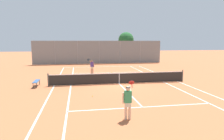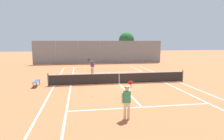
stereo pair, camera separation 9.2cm
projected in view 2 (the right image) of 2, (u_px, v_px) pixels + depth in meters
The scene contains 13 objects.
ground_plane at pixel (119, 84), 17.41m from camera, with size 120.00×120.00×0.00m, color #BC663D.
court_line_markings at pixel (119, 84), 17.41m from camera, with size 11.10×23.90×0.01m.
tennis_net at pixel (119, 78), 17.33m from camera, with size 12.00×0.10×1.07m.
player_near_side at pixel (127, 100), 9.30m from camera, with size 0.71×0.72×1.77m.
player_far_left at pixel (92, 66), 22.49m from camera, with size 0.83×0.69×1.77m.
loose_tennis_ball_0 at pixel (112, 72), 23.48m from camera, with size 0.07×0.07×0.07m, color #D1DB33.
loose_tennis_ball_2 at pixel (92, 96), 13.31m from camera, with size 0.07×0.07×0.07m, color #D1DB33.
loose_tennis_ball_3 at pixel (139, 75), 21.65m from camera, with size 0.07×0.07×0.07m, color #D1DB33.
loose_tennis_ball_4 at pixel (157, 78), 19.68m from camera, with size 0.07×0.07×0.07m, color #D1DB33.
loose_tennis_ball_5 at pixel (139, 73), 23.19m from camera, with size 0.07×0.07×0.07m, color #D1DB33.
courtside_bench at pixel (36, 81), 16.29m from camera, with size 0.36×1.50×0.47m.
back_fence at pixel (100, 52), 32.88m from camera, with size 21.22×0.08×3.78m.
tree_behind_left at pixel (126, 40), 36.40m from camera, with size 2.84×2.78×5.34m.
Camera 2 is at (-3.42, -16.73, 3.65)m, focal length 32.00 mm.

